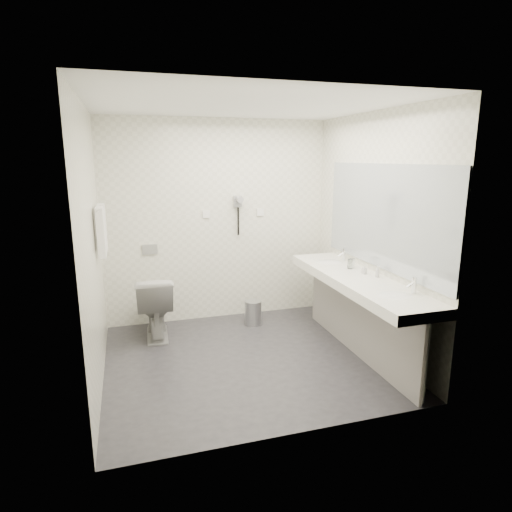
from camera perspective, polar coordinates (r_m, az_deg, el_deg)
name	(u,v)px	position (r m, az deg, el deg)	size (l,w,h in m)	color
floor	(246,359)	(4.59, -1.29, -13.43)	(2.80, 2.80, 0.00)	#2C2B31
ceiling	(245,105)	(4.14, -1.47, 19.36)	(2.80, 2.80, 0.00)	white
wall_back	(218,222)	(5.43, -5.04, 4.54)	(2.80, 2.80, 0.00)	white
wall_front	(296,274)	(2.98, 5.29, -2.37)	(2.80, 2.80, 0.00)	white
wall_left	(92,249)	(4.05, -20.82, 0.90)	(2.60, 2.60, 0.00)	white
wall_right	(373,233)	(4.75, 15.16, 2.94)	(2.60, 2.60, 0.00)	white
vanity_counter	(357,281)	(4.54, 13.20, -3.23)	(0.55, 2.20, 0.10)	white
vanity_panel	(357,320)	(4.68, 13.20, -8.21)	(0.03, 2.15, 0.75)	gray
vanity_post_near	(424,364)	(3.91, 21.34, -13.11)	(0.06, 0.06, 0.75)	silver
vanity_post_far	(318,291)	(5.57, 8.15, -4.59)	(0.06, 0.06, 0.75)	silver
mirror	(383,217)	(4.54, 16.47, 4.98)	(0.02, 2.20, 1.05)	#B2BCC6
basin_near	(395,297)	(4.01, 17.84, -5.15)	(0.40, 0.31, 0.05)	white
basin_far	(329,263)	(5.08, 9.59, -0.94)	(0.40, 0.31, 0.05)	white
faucet_near	(414,285)	(4.09, 20.18, -3.64)	(0.04, 0.04, 0.15)	silver
faucet_far	(344,255)	(5.15, 11.58, 0.19)	(0.04, 0.04, 0.15)	silver
soap_bottle_a	(364,269)	(4.62, 14.11, -1.74)	(0.04, 0.04, 0.10)	silver
soap_bottle_c	(377,272)	(4.53, 15.75, -1.99)	(0.04, 0.04, 0.11)	silver
glass_left	(352,263)	(4.85, 12.59, -0.94)	(0.06, 0.06, 0.10)	silver
glass_right	(350,264)	(4.81, 12.34, -1.04)	(0.06, 0.06, 0.10)	silver
toilet	(155,306)	(5.13, -13.18, -6.44)	(0.41, 0.72, 0.73)	white
flush_plate	(150,249)	(5.37, -13.86, 0.85)	(0.18, 0.02, 0.12)	#B2B5BA
pedal_bin	(253,313)	(5.40, -0.39, -7.57)	(0.21, 0.21, 0.29)	#B2B5BA
bin_lid	(253,301)	(5.35, -0.39, -6.03)	(0.21, 0.21, 0.01)	#B2B5BA
towel_rail	(99,208)	(4.55, -20.06, 6.01)	(0.02, 0.02, 0.62)	silver
towel_near	(101,232)	(4.44, -19.80, 3.01)	(0.07, 0.24, 0.48)	white
towel_far	(102,228)	(4.71, -19.65, 3.56)	(0.07, 0.24, 0.48)	white
dryer_cradle	(238,201)	(5.43, -2.42, 7.23)	(0.10, 0.04, 0.14)	#949599
dryer_barrel	(239,199)	(5.36, -2.24, 7.48)	(0.08, 0.08, 0.14)	#949599
dryer_cord	(238,221)	(5.45, -2.36, 4.60)	(0.02, 0.02, 0.35)	black
switch_plate_a	(206,214)	(5.38, -6.60, 5.50)	(0.09, 0.02, 0.09)	white
switch_plate_b	(260,212)	(5.55, 0.57, 5.80)	(0.09, 0.02, 0.09)	white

